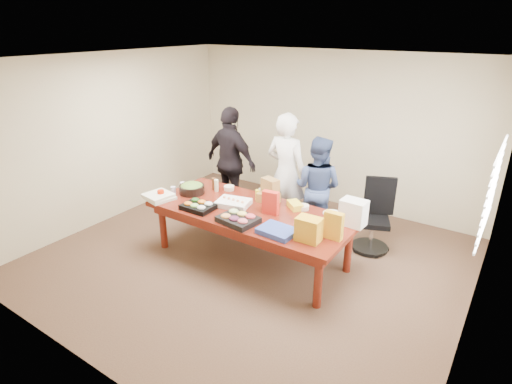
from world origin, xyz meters
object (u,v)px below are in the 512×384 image
Objects in this scene: person_center at (286,173)px; person_right at (317,187)px; conference_table at (251,235)px; salad_bowl at (192,189)px; sheet_cake at (233,203)px; office_chair at (373,218)px.

person_center is 1.19× the size of person_right.
conference_table is 7.44× the size of salad_bowl.
person_center is at bearing 47.39° from salad_bowl.
person_center reaches higher than salad_bowl.
salad_bowl is at bearing 179.00° from conference_table.
person_right is (0.42, 1.16, 0.42)m from conference_table.
sheet_cake is at bearing 81.79° from person_center.
person_center is (-1.39, -0.08, 0.43)m from office_chair.
person_center is 1.13m from sheet_cake.
office_chair is 2.01m from sheet_cake.
salad_bowl is (-1.49, -1.15, 0.02)m from person_right.
person_center is at bearing 94.34° from conference_table.
conference_table is 2.72× the size of office_chair.
office_chair reaches higher than conference_table.
salad_bowl is at bearing -176.64° from office_chair.
sheet_cake is 1.17× the size of salad_bowl.
person_right is at bearing -169.79° from person_center.
person_right is 1.37m from sheet_cake.
conference_table is 0.50m from sheet_cake.
person_right reaches higher than office_chair.
person_right reaches higher than sheet_cake.
sheet_cake is at bearing -179.23° from conference_table.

